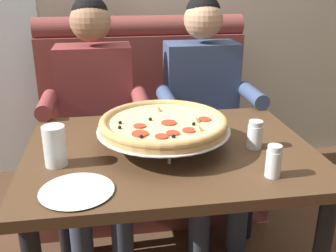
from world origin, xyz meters
name	(u,v)px	position (x,y,z in m)	size (l,w,h in m)	color
booth_bench	(147,139)	(0.00, 0.89, 0.40)	(1.32, 0.78, 1.13)	brown
dining_table	(170,170)	(0.00, 0.00, 0.64)	(1.12, 0.84, 0.73)	#4C331E
diner_left	(96,108)	(-0.30, 0.62, 0.71)	(0.54, 0.64, 1.27)	#2D3342
diner_right	(205,102)	(0.30, 0.62, 0.71)	(0.54, 0.64, 1.27)	#2D3342
pizza	(164,124)	(-0.02, 0.00, 0.83)	(0.51, 0.51, 0.13)	silver
shaker_pepper_flakes	(273,163)	(0.30, -0.28, 0.78)	(0.05, 0.05, 0.11)	white
shaker_parmesan	(255,137)	(0.33, -0.05, 0.78)	(0.06, 0.06, 0.11)	white
plate_near_left	(77,189)	(-0.34, -0.29, 0.74)	(0.23, 0.23, 0.02)	white
drinking_glass	(55,148)	(-0.42, -0.08, 0.80)	(0.08, 0.08, 0.15)	silver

